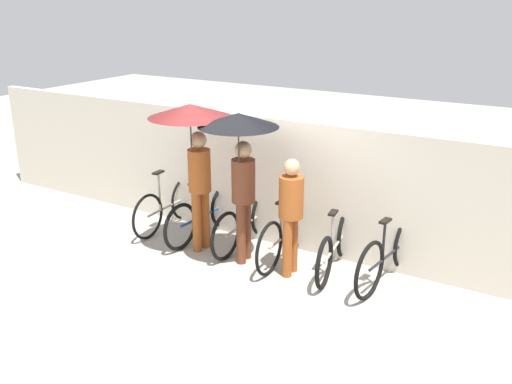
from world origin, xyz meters
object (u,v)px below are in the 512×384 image
parked_bicycle_4 (335,245)px  parked_bicycle_1 (204,214)px  parked_bicycle_3 (287,233)px  parked_bicycle_2 (246,222)px  pedestrian_leading (193,134)px  parked_bicycle_0 (167,205)px  pedestrian_center (240,146)px  pedestrian_trailing (291,209)px  parked_bicycle_5 (389,254)px

parked_bicycle_4 → parked_bicycle_1: bearing=81.6°
parked_bicycle_3 → parked_bicycle_2: bearing=81.6°
parked_bicycle_2 → parked_bicycle_3: size_ratio=0.97×
pedestrian_leading → parked_bicycle_2: bearing=-128.0°
parked_bicycle_0 → pedestrian_center: bearing=-107.8°
parked_bicycle_1 → pedestrian_trailing: pedestrian_trailing is taller
parked_bicycle_3 → pedestrian_center: (-0.47, -0.44, 1.29)m
parked_bicycle_1 → parked_bicycle_3: parked_bicycle_1 is taller
parked_bicycle_4 → pedestrian_center: size_ratio=0.80×
parked_bicycle_3 → pedestrian_trailing: pedestrian_trailing is taller
parked_bicycle_2 → parked_bicycle_1: bearing=94.6°
parked_bicycle_3 → pedestrian_leading: pedestrian_leading is taller
parked_bicycle_0 → pedestrian_center: 2.18m
parked_bicycle_0 → pedestrian_trailing: pedestrian_trailing is taller
parked_bicycle_2 → pedestrian_trailing: pedestrian_trailing is taller
parked_bicycle_3 → parked_bicycle_4: (0.72, 0.02, -0.03)m
pedestrian_leading → parked_bicycle_5: bearing=-162.1°
parked_bicycle_3 → pedestrian_leading: (-1.23, -0.44, 1.35)m
parked_bicycle_2 → pedestrian_trailing: size_ratio=1.10×
parked_bicycle_2 → parked_bicycle_5: bearing=-89.4°
parked_bicycle_3 → parked_bicycle_4: 0.72m
parked_bicycle_4 → pedestrian_trailing: bearing=121.8°
parked_bicycle_1 → pedestrian_center: bearing=-113.0°
parked_bicycle_1 → parked_bicycle_5: parked_bicycle_1 is taller
parked_bicycle_1 → parked_bicycle_4: 2.15m
parked_bicycle_1 → parked_bicycle_3: size_ratio=0.99×
parked_bicycle_1 → pedestrian_leading: pedestrian_leading is taller
parked_bicycle_0 → parked_bicycle_1: 0.72m
parked_bicycle_1 → parked_bicycle_2: size_ratio=1.02×
parked_bicycle_5 → pedestrian_trailing: pedestrian_trailing is taller
parked_bicycle_4 → pedestrian_leading: size_ratio=0.79×
parked_bicycle_2 → parked_bicycle_0: bearing=92.2°
parked_bicycle_1 → parked_bicycle_4: size_ratio=1.05×
parked_bicycle_0 → parked_bicycle_4: bearing=-92.2°
pedestrian_leading → pedestrian_center: bearing=-173.5°
pedestrian_center → pedestrian_trailing: bearing=177.3°
pedestrian_trailing → parked_bicycle_3: bearing=-59.4°
parked_bicycle_1 → parked_bicycle_3: (1.44, -0.03, 0.02)m
parked_bicycle_0 → pedestrian_center: pedestrian_center is taller
parked_bicycle_4 → pedestrian_center: bearing=103.0°
parked_bicycle_5 → pedestrian_trailing: (-1.19, -0.45, 0.53)m
parked_bicycle_1 → pedestrian_leading: size_ratio=0.82×
parked_bicycle_3 → pedestrian_trailing: 0.70m
parked_bicycle_4 → pedestrian_trailing: size_ratio=1.07×
parked_bicycle_0 → parked_bicycle_5: parked_bicycle_0 is taller
parked_bicycle_0 → parked_bicycle_4: parked_bicycle_0 is taller
pedestrian_leading → parked_bicycle_3: bearing=-153.5°
parked_bicycle_2 → pedestrian_leading: size_ratio=0.81×
parked_bicycle_2 → pedestrian_center: pedestrian_center is taller
parked_bicycle_3 → pedestrian_leading: bearing=107.2°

